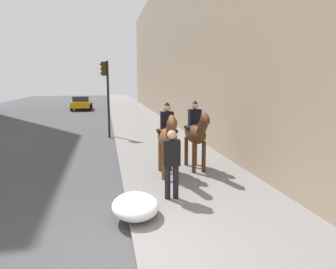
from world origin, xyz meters
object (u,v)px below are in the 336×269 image
Objects in this scene: mounted_horse_near at (168,136)px; pedestrian_greeting at (172,160)px; car_near_lane at (82,103)px; traffic_light_near_curb at (106,87)px; mounted_horse_far at (196,132)px.

pedestrian_greeting is (-1.86, 0.27, -0.25)m from mounted_horse_near.
mounted_horse_near is 24.37m from car_near_lane.
pedestrian_greeting is 9.55m from traffic_light_near_curb.
traffic_light_near_curb is at bearing -159.28° from mounted_horse_far.
car_near_lane is (23.52, 5.22, -0.61)m from mounted_horse_far.
pedestrian_greeting is (-2.34, 1.30, -0.26)m from mounted_horse_far.
car_near_lane is 16.85m from traffic_light_near_curb.
pedestrian_greeting is at bearing -170.79° from car_near_lane.
mounted_horse_near is 1.00× the size of mounted_horse_far.
car_near_lane is 1.02× the size of traffic_light_near_curb.
traffic_light_near_curb is (9.31, 1.45, 1.57)m from pedestrian_greeting.
mounted_horse_near is 1.89m from pedestrian_greeting.
mounted_horse_far reaches higher than pedestrian_greeting.
mounted_horse_far is at bearing 118.63° from mounted_horse_near.
car_near_lane is at bearing 14.78° from pedestrian_greeting.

